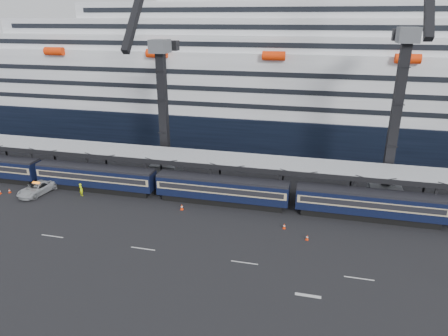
% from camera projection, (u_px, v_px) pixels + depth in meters
% --- Properties ---
extents(ground, '(260.00, 260.00, 0.00)m').
position_uv_depth(ground, '(268.00, 246.00, 46.83)').
color(ground, black).
rests_on(ground, ground).
extents(lane_markings, '(111.00, 4.27, 0.02)m').
position_uv_depth(lane_markings, '(341.00, 283.00, 40.28)').
color(lane_markings, beige).
rests_on(lane_markings, ground).
extents(train, '(133.05, 3.00, 4.05)m').
position_uv_depth(train, '(245.00, 191.00, 56.17)').
color(train, black).
rests_on(train, ground).
extents(canopy, '(130.00, 6.25, 5.53)m').
position_uv_depth(canopy, '(282.00, 164.00, 57.70)').
color(canopy, '#989BA0').
rests_on(canopy, ground).
extents(cruise_ship, '(214.09, 28.84, 34.00)m').
position_uv_depth(cruise_ship, '(294.00, 82.00, 84.51)').
color(cruise_ship, black).
rests_on(cruise_ship, ground).
extents(crane_dark_near, '(4.50, 17.75, 35.08)m').
position_uv_depth(crane_dark_near, '(162.00, 105.00, 63.91)').
color(crane_dark_near, '#4F5257').
rests_on(crane_dark_near, ground).
extents(crane_dark_mid, '(4.50, 18.24, 39.64)m').
position_uv_depth(crane_dark_mid, '(397.00, 109.00, 54.79)').
color(crane_dark_mid, '#4F5257').
rests_on(crane_dark_mid, ground).
extents(pickup_truck, '(3.80, 6.69, 1.76)m').
position_uv_depth(pickup_truck, '(37.00, 188.00, 60.41)').
color(pickup_truck, '#A1A4A8').
rests_on(pickup_truck, ground).
extents(worker, '(0.85, 0.73, 1.98)m').
position_uv_depth(worker, '(81.00, 190.00, 59.71)').
color(worker, '#D9FF0D').
rests_on(worker, ground).
extents(traffic_cone_a, '(0.41, 0.41, 0.81)m').
position_uv_depth(traffic_cone_a, '(0.00, 191.00, 60.50)').
color(traffic_cone_a, '#FC3407').
rests_on(traffic_cone_a, ground).
extents(traffic_cone_b, '(0.35, 0.35, 0.69)m').
position_uv_depth(traffic_cone_b, '(9.00, 191.00, 60.93)').
color(traffic_cone_b, '#FC3407').
rests_on(traffic_cone_b, ground).
extents(traffic_cone_c, '(0.43, 0.43, 0.86)m').
position_uv_depth(traffic_cone_c, '(182.00, 207.00, 55.54)').
color(traffic_cone_c, '#FC3407').
rests_on(traffic_cone_c, ground).
extents(traffic_cone_d, '(0.37, 0.37, 0.73)m').
position_uv_depth(traffic_cone_d, '(284.00, 226.00, 50.57)').
color(traffic_cone_d, '#FC3407').
rests_on(traffic_cone_d, ground).
extents(traffic_cone_e, '(0.35, 0.35, 0.70)m').
position_uv_depth(traffic_cone_e, '(307.00, 237.00, 48.00)').
color(traffic_cone_e, '#FC3407').
rests_on(traffic_cone_e, ground).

